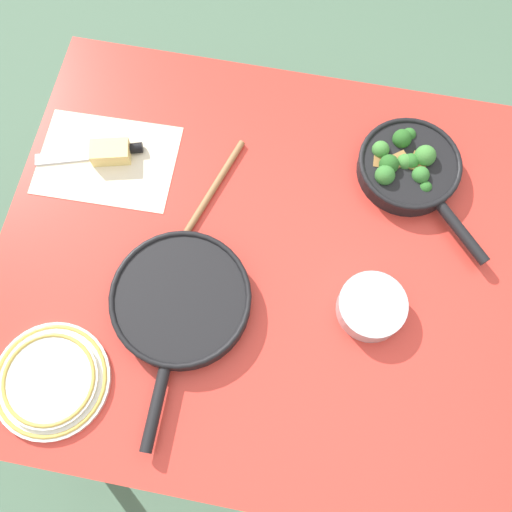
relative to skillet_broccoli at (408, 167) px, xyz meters
name	(u,v)px	position (x,y,z in m)	size (l,w,h in m)	color
ground_plane	(256,333)	(-0.29, -0.27, -0.81)	(14.00, 14.00, 0.00)	#51755B
dining_table_red	(256,272)	(-0.29, -0.27, -0.12)	(1.12, 0.98, 0.78)	red
skillet_broccoli	(408,167)	(0.00, 0.00, 0.00)	(0.30, 0.32, 0.08)	black
skillet_eggs	(181,301)	(-0.43, -0.39, -0.01)	(0.29, 0.45, 0.05)	black
wooden_spoon	(188,229)	(-0.45, -0.23, -0.02)	(0.15, 0.39, 0.02)	#996B42
parchment_sheet	(107,160)	(-0.67, -0.09, -0.03)	(0.32, 0.23, 0.00)	beige
grater_knife	(105,152)	(-0.68, -0.08, -0.02)	(0.24, 0.10, 0.02)	silver
cheese_block	(111,152)	(-0.66, -0.08, -0.01)	(0.10, 0.07, 0.04)	#EFD67A
dinner_plate_stack	(50,380)	(-0.64, -0.60, -0.02)	(0.23, 0.23, 0.03)	silver
prep_bowl_steel	(371,307)	(-0.04, -0.33, -0.01)	(0.14, 0.14, 0.05)	#B7B7BC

